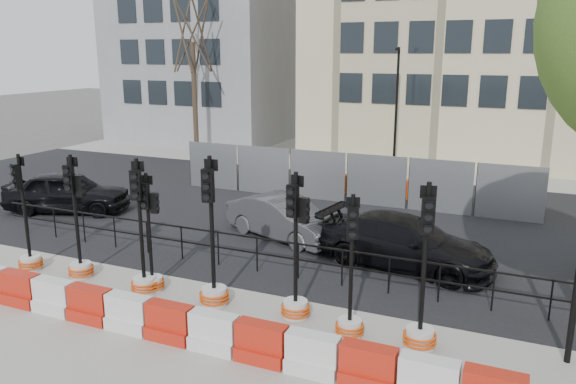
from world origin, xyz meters
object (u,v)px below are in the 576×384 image
at_px(traffic_signal_a, 28,247).
at_px(car_c, 406,242).
at_px(car_a, 67,192).
at_px(traffic_signal_d, 151,264).
at_px(traffic_signal_h, 421,316).

height_order(traffic_signal_a, car_c, traffic_signal_a).
xyz_separation_m(traffic_signal_a, car_a, (-3.30, 4.80, 0.10)).
distance_m(car_a, car_c, 12.64).
bearing_deg(car_a, car_c, -111.88).
bearing_deg(traffic_signal_d, traffic_signal_h, -9.96).
xyz_separation_m(traffic_signal_d, traffic_signal_h, (6.64, -0.16, -0.01)).
height_order(traffic_signal_d, car_c, traffic_signal_d).
xyz_separation_m(car_a, car_c, (12.63, -0.47, -0.05)).
height_order(traffic_signal_a, traffic_signal_h, traffic_signal_h).
distance_m(traffic_signal_a, traffic_signal_d, 3.91).
xyz_separation_m(traffic_signal_h, car_c, (-1.21, 4.28, -0.00)).
xyz_separation_m(traffic_signal_h, car_a, (-13.85, 4.75, 0.05)).
bearing_deg(traffic_signal_h, traffic_signal_a, 165.29).
distance_m(traffic_signal_a, car_c, 10.29).
relative_size(traffic_signal_d, car_c, 0.58).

